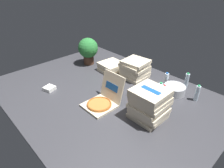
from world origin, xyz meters
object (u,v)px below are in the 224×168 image
at_px(water_bottle_0, 187,80).
at_px(water_bottle_3, 163,93).
at_px(water_bottle_1, 197,93).
at_px(ice_bucket, 174,90).
at_px(water_bottle_2, 166,80).
at_px(potted_plant, 88,49).
at_px(napkin_pile, 49,88).
at_px(pizza_stack_right_far, 149,104).
at_px(open_pizza_box, 103,99).
at_px(water_bottle_4, 160,90).
at_px(pizza_stack_left_far, 135,69).
at_px(pizza_stack_right_mid, 112,67).

relative_size(water_bottle_0, water_bottle_3, 1.00).
distance_m(water_bottle_1, water_bottle_3, 0.46).
height_order(ice_bucket, water_bottle_2, water_bottle_2).
height_order(water_bottle_2, potted_plant, potted_plant).
bearing_deg(water_bottle_2, water_bottle_1, -0.90).
bearing_deg(napkin_pile, pizza_stack_right_far, 22.15).
height_order(ice_bucket, potted_plant, potted_plant).
relative_size(pizza_stack_right_far, water_bottle_3, 1.71).
relative_size(water_bottle_1, water_bottle_2, 1.00).
bearing_deg(open_pizza_box, water_bottle_3, 54.09).
distance_m(pizza_stack_right_far, napkin_pile, 1.52).
relative_size(water_bottle_3, water_bottle_4, 1.00).
xyz_separation_m(water_bottle_3, water_bottle_4, (-0.07, 0.02, 0.00)).
bearing_deg(open_pizza_box, water_bottle_2, 72.98).
bearing_deg(ice_bucket, water_bottle_3, -94.47).
bearing_deg(water_bottle_2, water_bottle_4, -71.02).
distance_m(pizza_stack_left_far, water_bottle_3, 0.74).
bearing_deg(water_bottle_1, pizza_stack_right_far, -106.21).
xyz_separation_m(pizza_stack_right_far, water_bottle_1, (0.22, 0.77, -0.09)).
bearing_deg(water_bottle_0, open_pizza_box, -113.31).
bearing_deg(pizza_stack_left_far, pizza_stack_right_mid, -164.99).
relative_size(pizza_stack_left_far, water_bottle_4, 1.75).
xyz_separation_m(ice_bucket, napkin_pile, (-1.32, -1.27, -0.04)).
relative_size(open_pizza_box, water_bottle_4, 2.02).
height_order(pizza_stack_right_mid, pizza_stack_left_far, pizza_stack_left_far).
height_order(water_bottle_0, napkin_pile, water_bottle_0).
bearing_deg(water_bottle_0, ice_bucket, -94.55).
height_order(water_bottle_1, water_bottle_3, same).
distance_m(water_bottle_0, water_bottle_1, 0.35).
distance_m(pizza_stack_left_far, water_bottle_2, 0.54).
xyz_separation_m(open_pizza_box, water_bottle_4, (0.41, 0.69, 0.03)).
relative_size(pizza_stack_left_far, water_bottle_0, 1.75).
bearing_deg(pizza_stack_right_mid, water_bottle_4, -4.47).
bearing_deg(pizza_stack_right_mid, napkin_pile, -98.41).
distance_m(ice_bucket, potted_plant, 1.71).
height_order(ice_bucket, water_bottle_3, water_bottle_3).
bearing_deg(water_bottle_1, open_pizza_box, -128.83).
xyz_separation_m(pizza_stack_left_far, water_bottle_4, (0.63, -0.20, -0.04)).
xyz_separation_m(water_bottle_1, napkin_pile, (-1.62, -1.34, -0.09)).
height_order(open_pizza_box, pizza_stack_left_far, open_pizza_box).
xyz_separation_m(ice_bucket, water_bottle_1, (0.30, 0.07, 0.05)).
relative_size(open_pizza_box, ice_bucket, 1.58).
height_order(open_pizza_box, pizza_stack_right_far, pizza_stack_right_far).
bearing_deg(water_bottle_3, ice_bucket, 85.53).
height_order(water_bottle_2, water_bottle_4, same).
height_order(water_bottle_0, water_bottle_1, same).
relative_size(water_bottle_0, napkin_pile, 1.67).
bearing_deg(potted_plant, water_bottle_1, 9.48).
xyz_separation_m(water_bottle_3, napkin_pile, (-1.30, -1.01, -0.09)).
distance_m(water_bottle_1, potted_plant, 2.00).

